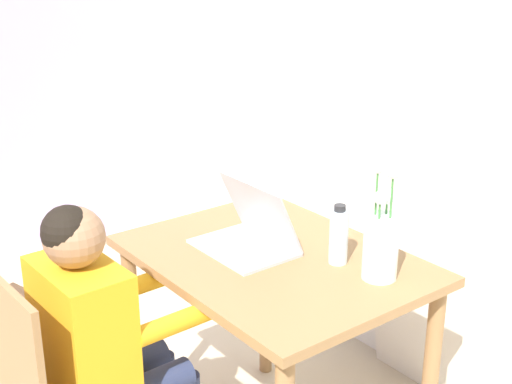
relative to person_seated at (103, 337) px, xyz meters
The scene contains 7 objects.
wall_back 1.49m from the person_seated, 79.91° to the left, with size 6.40×0.05×2.50m.
dining_table 0.56m from the person_seated, 85.39° to the left, with size 0.91×0.68×0.74m.
person_seated is the anchor object (origin of this frame).
laptop 0.56m from the person_seated, 95.12° to the left, with size 0.31×0.23×0.22m.
flower_vase 0.82m from the person_seated, 63.88° to the left, with size 0.10×0.10×0.35m.
water_bottle 0.73m from the person_seated, 73.62° to the left, with size 0.06×0.06×0.18m.
cardboard_panel 1.23m from the person_seated, 83.39° to the left, with size 0.56×0.15×0.99m.
Camera 1 is at (1.35, 0.19, 1.67)m, focal length 50.00 mm.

